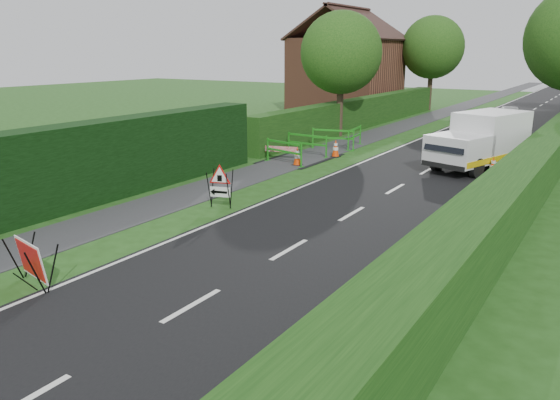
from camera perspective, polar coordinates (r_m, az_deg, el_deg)
The scene contains 24 objects.
ground at distance 13.78m, azimuth -10.18°, elevation -4.48°, with size 120.00×120.00×0.00m, color #1F4513.
road_surface at distance 45.17m, azimuth 24.30°, elevation 8.17°, with size 6.00×90.00×0.02m, color black.
footpath at distance 46.26m, azimuth 17.51°, elevation 8.95°, with size 2.00×90.00×0.02m, color #2D2D30.
hedge_west_near at distance 17.42m, azimuth -22.46°, elevation -1.20°, with size 1.10×18.00×2.50m, color black.
hedge_west_far at distance 34.70m, azimuth 8.54°, elevation 7.56°, with size 1.00×24.00×1.80m, color #14380F.
hedge_east at distance 26.00m, azimuth 26.60°, elevation 3.51°, with size 1.20×50.00×1.50m, color #14380F.
house_west at distance 43.79m, azimuth 6.94°, elevation 13.01°, with size 7.50×7.40×7.88m.
tree_nw at distance 30.60m, azimuth 6.42°, elevation 15.03°, with size 4.40×4.40×6.70m.
tree_fw at distance 45.51m, azimuth 15.66°, elevation 15.10°, with size 4.80×4.80×7.24m.
red_rect_sign at distance 12.06m, azimuth -24.60°, elevation -5.80°, with size 1.23×0.89×0.96m.
triangle_sign at distance 16.42m, azimuth -6.42°, elevation 1.79°, with size 0.98×0.98×1.14m.
works_van at distance 23.36m, azimuth 20.32°, elevation 5.96°, with size 3.24×5.21×2.23m.
traffic_cone_0 at distance 22.09m, azimuth 21.36°, elevation 3.28°, with size 0.38×0.38×0.79m.
traffic_cone_1 at distance 24.31m, azimuth 23.88°, elevation 4.04°, with size 0.38×0.38×0.79m.
traffic_cone_2 at distance 25.78m, azimuth 22.50°, elevation 4.77°, with size 0.38×0.38×0.79m.
traffic_cone_3 at distance 22.64m, azimuth 1.82°, elevation 4.61°, with size 0.38×0.38×0.79m.
traffic_cone_4 at distance 24.60m, azimuth 5.83°, elevation 5.40°, with size 0.38×0.38×0.79m.
ped_barrier_0 at distance 22.82m, azimuth 0.42°, elevation 5.31°, with size 2.08×0.83×1.00m.
ped_barrier_1 at distance 24.77m, azimuth 2.85°, elevation 6.09°, with size 2.07×0.44×1.00m.
ped_barrier_2 at distance 26.46m, azimuth 5.56°, elevation 6.63°, with size 2.08×0.82×1.00m.
ped_barrier_3 at distance 27.05m, azimuth 7.81°, elevation 6.75°, with size 0.63×2.09×1.00m.
redwhite_plank at distance 23.99m, azimuth 0.15°, elevation 4.27°, with size 1.50×0.04×0.25m, color red.
litter_can at distance 12.49m, azimuth -23.53°, elevation -7.69°, with size 0.07×0.07×0.12m, color #BF7F4C.
hatchback_car at distance 37.60m, azimuth 22.84°, elevation 8.11°, with size 1.50×3.73×1.27m, color white.
Camera 1 is at (8.87, -9.48, 4.62)m, focal length 35.00 mm.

